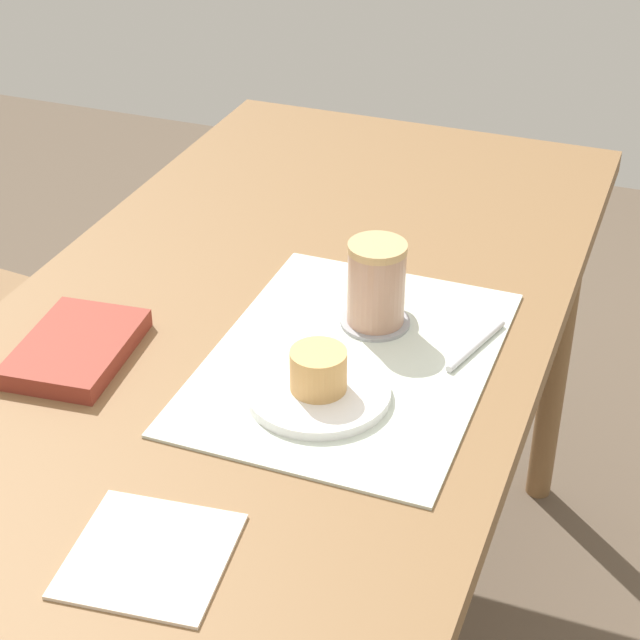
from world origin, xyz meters
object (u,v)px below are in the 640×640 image
pastry (318,370)px  coffee_mug (377,282)px  dining_table (279,361)px  small_book (76,348)px  pastry_plate (318,392)px

pastry → coffee_mug: (0.18, -0.01, 0.02)m
dining_table → coffee_mug: (0.01, -0.13, 0.14)m
dining_table → coffee_mug: coffee_mug is taller
coffee_mug → small_book: (-0.20, 0.32, -0.05)m
pastry → coffee_mug: coffee_mug is taller
dining_table → small_book: 0.28m
pastry_plate → coffee_mug: size_ratio=1.53×
dining_table → small_book: bearing=134.4°
small_book → pastry_plate: bearing=-91.7°
pastry_plate → pastry: pastry is taller
dining_table → pastry: size_ratio=21.16×
dining_table → coffee_mug: 0.19m
small_book → pastry: bearing=-91.7°
dining_table → small_book: small_book is taller
dining_table → pastry: (-0.16, -0.12, 0.12)m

